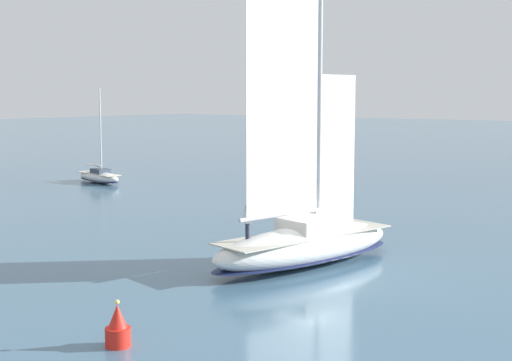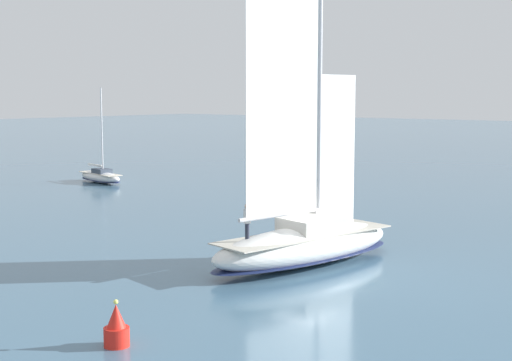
# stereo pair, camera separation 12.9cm
# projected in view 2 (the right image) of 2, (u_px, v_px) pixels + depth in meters

# --- Properties ---
(ground_plane) EXTENTS (400.00, 400.00, 0.00)m
(ground_plane) POSITION_uv_depth(u_px,v_px,m) (305.00, 265.00, 34.32)
(ground_plane) COLOR #42667F
(sailboat_main) EXTENTS (11.55, 5.26, 15.32)m
(sailboat_main) POSITION_uv_depth(u_px,v_px,m) (305.00, 240.00, 34.19)
(sailboat_main) COLOR white
(sailboat_main) RESTS_ON ground
(sailboat_moored_mid_channel) EXTENTS (2.91, 6.60, 8.79)m
(sailboat_moored_mid_channel) POSITION_uv_depth(u_px,v_px,m) (100.00, 176.00, 66.38)
(sailboat_moored_mid_channel) COLOR silver
(sailboat_moored_mid_channel) RESTS_ON ground
(channel_buoy) EXTENTS (0.84, 0.84, 1.56)m
(channel_buoy) POSITION_uv_depth(u_px,v_px,m) (116.00, 328.00, 23.10)
(channel_buoy) COLOR red
(channel_buoy) RESTS_ON ground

